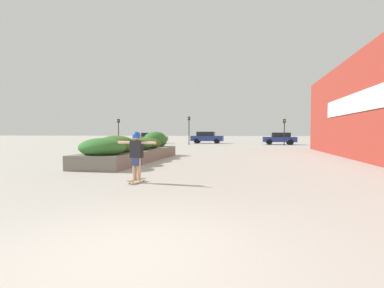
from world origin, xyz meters
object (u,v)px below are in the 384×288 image
(car_center_right, at_px, (352,138))
(car_rightmost, at_px, (207,137))
(car_center_left, at_px, (151,138))
(traffic_light_right, at_px, (284,127))
(traffic_light_left, at_px, (189,126))
(car_leftmost, at_px, (280,138))
(skateboarder, at_px, (137,151))
(traffic_light_far_left, at_px, (118,127))
(skateboard, at_px, (137,180))

(car_center_right, xyz_separation_m, car_rightmost, (-19.46, -0.75, 0.12))
(car_center_left, bearing_deg, traffic_light_right, -103.55)
(traffic_light_left, xyz_separation_m, traffic_light_right, (11.39, 0.27, -0.23))
(car_leftmost, height_order, car_rightmost, car_rightmost)
(skateboarder, relative_size, traffic_light_left, 0.41)
(skateboarder, distance_m, traffic_light_left, 28.24)
(car_center_left, bearing_deg, traffic_light_left, -125.26)
(skateboarder, height_order, car_leftmost, car_leftmost)
(car_rightmost, relative_size, traffic_light_left, 1.30)
(traffic_light_far_left, bearing_deg, car_leftmost, 10.92)
(skateboarder, xyz_separation_m, traffic_light_right, (7.46, 28.20, 1.20))
(skateboarder, height_order, car_center_left, skateboarder)
(skateboard, bearing_deg, car_center_left, 122.44)
(skateboard, relative_size, skateboarder, 0.54)
(car_leftmost, distance_m, traffic_light_right, 3.22)
(skateboarder, bearing_deg, car_rightmost, 108.95)
(car_center_left, relative_size, car_center_right, 1.12)
(car_center_right, bearing_deg, skateboarder, 154.06)
(car_center_left, bearing_deg, car_leftmost, -94.50)
(car_rightmost, relative_size, traffic_light_far_left, 1.40)
(car_center_right, bearing_deg, traffic_light_far_left, 104.26)
(skateboarder, relative_size, car_leftmost, 0.35)
(traffic_light_right, bearing_deg, car_leftmost, 94.29)
(traffic_light_far_left, bearing_deg, skateboard, -64.63)
(car_center_right, distance_m, traffic_light_left, 22.02)
(car_leftmost, relative_size, car_center_left, 0.86)
(traffic_light_right, bearing_deg, traffic_light_far_left, -177.26)
(skateboard, distance_m, car_center_left, 34.13)
(car_center_left, xyz_separation_m, traffic_light_left, (6.47, -4.57, 1.59))
(car_center_left, xyz_separation_m, car_rightmost, (7.87, 1.56, 0.07))
(car_center_left, height_order, traffic_light_right, traffic_light_right)
(traffic_light_far_left, bearing_deg, traffic_light_right, 2.74)
(skateboarder, relative_size, traffic_light_right, 0.46)
(car_center_left, height_order, traffic_light_far_left, traffic_light_far_left)
(skateboard, bearing_deg, traffic_light_far_left, 130.09)
(skateboard, xyz_separation_m, car_leftmost, (7.25, 31.12, 0.74))
(skateboarder, height_order, car_center_right, skateboarder)
(traffic_light_left, bearing_deg, skateboarder, -82.00)
(car_leftmost, distance_m, car_center_left, 17.69)
(car_center_left, relative_size, car_rightmost, 1.05)
(car_center_left, relative_size, traffic_light_far_left, 1.48)
(skateboard, distance_m, car_leftmost, 31.96)
(skateboarder, relative_size, car_center_right, 0.33)
(traffic_light_left, bearing_deg, car_rightmost, 77.13)
(skateboard, relative_size, traffic_light_left, 0.22)
(skateboard, height_order, car_center_right, car_center_right)
(car_rightmost, bearing_deg, skateboard, 4.24)
(car_leftmost, height_order, car_center_right, car_leftmost)
(car_leftmost, bearing_deg, car_center_right, -69.12)
(car_leftmost, xyz_separation_m, car_center_right, (9.69, 3.69, -0.06))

